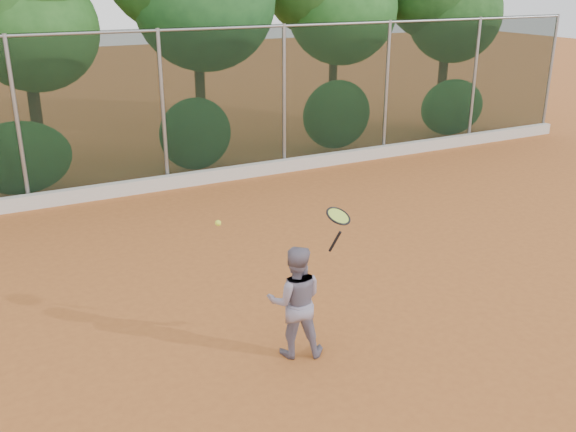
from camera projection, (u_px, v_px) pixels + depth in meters
name	position (u px, v px, depth m)	size (l,w,h in m)	color
ground	(321.00, 322.00, 8.91)	(80.00, 80.00, 0.00)	#AA5C28
concrete_curb	(170.00, 182.00, 14.54)	(24.00, 0.20, 0.30)	beige
tennis_player	(295.00, 301.00, 7.94)	(0.71, 0.56, 1.47)	gray
chainlink_fence	(163.00, 106.00, 14.09)	(24.09, 0.09, 3.50)	black
tennis_racket	(338.00, 219.00, 7.62)	(0.41, 0.40, 0.59)	black
tennis_ball_in_flight	(218.00, 223.00, 7.33)	(0.07, 0.07, 0.07)	#DDF136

